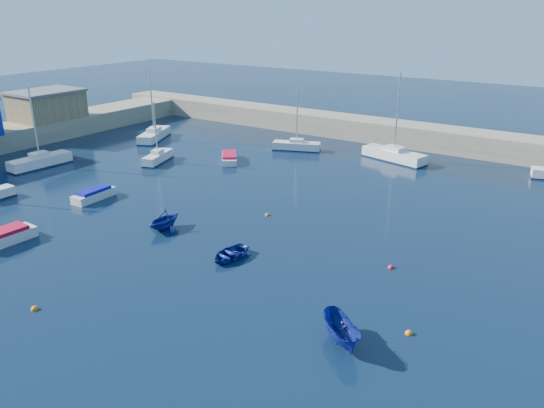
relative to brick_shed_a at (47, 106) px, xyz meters
The scene contains 19 objects.
ground 48.55m from the brick_shed_a, 29.74° to the right, with size 220.00×220.00×0.00m, color #0B1B31.
back_wall 47.50m from the brick_shed_a, 27.65° to the left, with size 96.00×4.50×2.60m, color gray.
left_quay 6.66m from the brick_shed_a, 90.00° to the right, with size 6.00×62.00×2.40m, color gray.
brick_shed_a is the anchor object (origin of this frame).
sailboat_2 14.93m from the brick_shed_a, 39.37° to the right, with size 2.28×6.71×8.74m.
sailboat_3 20.74m from the brick_shed_a, ahead, with size 2.82×5.10×6.65m.
sailboat_4 14.44m from the brick_shed_a, 27.50° to the left, with size 4.71×7.19×9.18m.
sailboat_5 33.02m from the brick_shed_a, 21.41° to the left, with size 5.80×3.47×7.45m.
sailboat_6 44.39m from the brick_shed_a, 18.67° to the left, with size 7.70×3.88×9.69m.
motorboat_0 35.03m from the brick_shed_a, 40.55° to the right, with size 1.80×4.74×1.05m.
motorboat_1 27.67m from the brick_shed_a, 27.64° to the right, with size 1.59×4.09×0.99m.
motorboat_2 27.29m from the brick_shed_a, ahead, with size 3.98×4.45×0.92m.
dinghy_center 44.64m from the brick_shed_a, 20.24° to the right, with size 2.30×3.22×0.67m, color navy.
dinghy_left 37.34m from the brick_shed_a, 22.39° to the right, with size 2.63×3.05×1.61m, color navy.
dinghy_right 56.29m from the brick_shed_a, 20.81° to the right, with size 1.33×3.55×1.37m, color navy.
buoy_0 45.39m from the brick_shed_a, 36.25° to the right, with size 0.44×0.44×0.44m, color orange.
buoy_1 52.73m from the brick_shed_a, 11.62° to the right, with size 0.42×0.42×0.42m, color red.
buoy_2 57.90m from the brick_shed_a, 17.33° to the right, with size 0.42×0.42×0.42m, color orange.
buoy_3 40.31m from the brick_shed_a, 10.57° to the right, with size 0.39×0.39×0.39m, color orange.
Camera 1 is at (20.27, -17.06, 16.29)m, focal length 35.00 mm.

